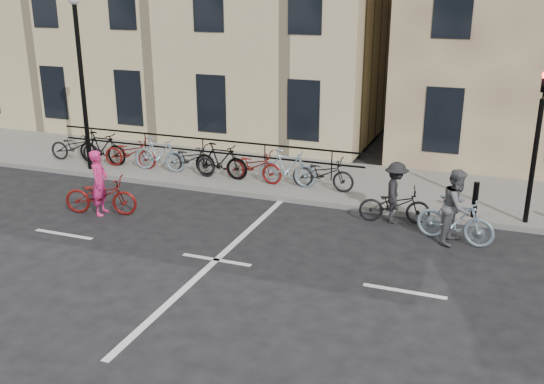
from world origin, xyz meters
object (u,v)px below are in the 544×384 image
(lamp_post, at_px, (80,61))
(cyclist_grey, at_px, (456,213))
(traffic_light, at_px, (538,129))
(cyclist_dark, at_px, (395,199))
(cyclist_pink, at_px, (100,192))

(lamp_post, height_order, cyclist_grey, lamp_post)
(traffic_light, bearing_deg, cyclist_dark, -166.01)
(traffic_light, distance_m, lamp_post, 12.74)
(lamp_post, bearing_deg, cyclist_pink, -49.12)
(traffic_light, bearing_deg, cyclist_pink, -164.41)
(cyclist_pink, distance_m, cyclist_grey, 8.74)
(cyclist_pink, bearing_deg, traffic_light, -88.13)
(traffic_light, relative_size, cyclist_dark, 2.14)
(cyclist_grey, relative_size, cyclist_dark, 1.02)
(lamp_post, xyz_separation_m, cyclist_grey, (11.16, -1.59, -2.79))
(traffic_light, distance_m, cyclist_pink, 10.74)
(traffic_light, bearing_deg, cyclist_grey, -135.27)
(cyclist_grey, bearing_deg, cyclist_pink, 111.98)
(traffic_light, relative_size, cyclist_grey, 2.10)
(lamp_post, xyz_separation_m, cyclist_pink, (2.51, -2.90, -2.90))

